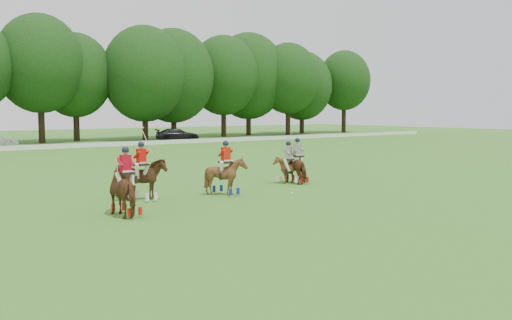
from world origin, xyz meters
TOP-DOWN VIEW (x-y plane):
  - ground at (0.00, 0.00)m, footprint 180.00×180.00m
  - boundary_rail at (0.00, 38.00)m, footprint 120.00×0.10m
  - car_right at (20.52, 42.50)m, footprint 5.51×3.63m
  - polo_red_a at (-4.75, 2.04)m, footprint 1.27×2.06m
  - polo_red_b at (-2.83, 4.72)m, footprint 1.92×1.73m
  - polo_red_c at (0.73, 3.87)m, footprint 1.39×1.55m
  - polo_stripe_a at (5.88, 4.99)m, footprint 1.17×1.91m
  - polo_stripe_b at (5.43, 5.16)m, footprint 1.57×1.63m
  - polo_ball at (3.15, 2.31)m, footprint 0.09×0.09m

SIDE VIEW (x-z plane):
  - ground at x=0.00m, z-range 0.00..0.00m
  - polo_ball at x=3.15m, z-range 0.00..0.09m
  - boundary_rail at x=0.00m, z-range 0.00..0.44m
  - car_right at x=20.52m, z-range 0.00..1.48m
  - polo_stripe_b at x=5.43m, z-range -0.59..2.08m
  - polo_stripe_a at x=5.88m, z-range -0.32..1.96m
  - polo_red_c at x=0.73m, z-range -0.32..2.03m
  - polo_red_b at x=-2.83m, z-range -0.60..2.35m
  - polo_red_a at x=-4.75m, z-range -0.32..2.09m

